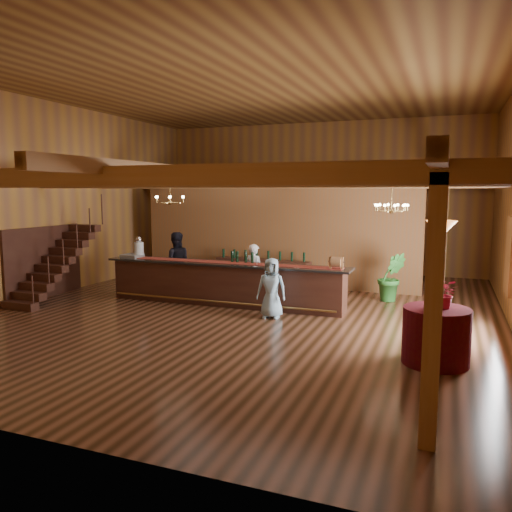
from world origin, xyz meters
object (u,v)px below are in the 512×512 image
(guest, at_px, (271,288))
(pendant_lamp, at_px, (441,226))
(bartender, at_px, (254,273))
(tasting_bar, at_px, (224,283))
(staff_second, at_px, (176,263))
(round_table, at_px, (436,336))
(beverage_dispenser, at_px, (139,247))
(chandelier_right, at_px, (391,207))
(raffle_drum, at_px, (336,262))
(backbar_shelf, at_px, (263,273))
(floor_plant, at_px, (391,277))
(chandelier_left, at_px, (170,199))

(guest, bearing_deg, pendant_lamp, -33.00)
(pendant_lamp, height_order, bartender, pendant_lamp)
(tasting_bar, bearing_deg, staff_second, 155.67)
(round_table, relative_size, staff_second, 0.63)
(beverage_dispenser, relative_size, chandelier_right, 0.75)
(round_table, height_order, bartender, bartender)
(beverage_dispenser, bearing_deg, tasting_bar, -0.86)
(raffle_drum, height_order, pendant_lamp, pendant_lamp)
(backbar_shelf, relative_size, guest, 2.15)
(round_table, xyz_separation_m, pendant_lamp, (0.00, 0.00, 1.91))
(raffle_drum, relative_size, backbar_shelf, 0.11)
(pendant_lamp, bearing_deg, bartender, 143.67)
(beverage_dispenser, bearing_deg, round_table, -19.74)
(bartender, height_order, guest, bartender)
(beverage_dispenser, xyz_separation_m, guest, (4.30, -0.93, -0.69))
(tasting_bar, relative_size, backbar_shelf, 2.18)
(staff_second, xyz_separation_m, floor_plant, (6.05, 1.11, -0.23))
(chandelier_right, relative_size, guest, 0.56)
(round_table, xyz_separation_m, bartender, (-4.77, 3.51, 0.29))
(backbar_shelf, xyz_separation_m, bartender, (0.48, -1.97, 0.35))
(raffle_drum, distance_m, round_table, 3.75)
(bartender, distance_m, staff_second, 2.56)
(chandelier_left, relative_size, guest, 0.56)
(beverage_dispenser, distance_m, pendant_lamp, 8.57)
(floor_plant, bearing_deg, pendant_lamp, -75.25)
(tasting_bar, distance_m, pendant_lamp, 6.33)
(raffle_drum, relative_size, chandelier_right, 0.43)
(guest, bearing_deg, floor_plant, 44.27)
(chandelier_left, height_order, chandelier_right, same)
(round_table, relative_size, chandelier_right, 1.43)
(floor_plant, bearing_deg, staff_second, -169.58)
(beverage_dispenser, distance_m, raffle_drum, 5.65)
(chandelier_left, distance_m, chandelier_right, 5.54)
(beverage_dispenser, relative_size, guest, 0.42)
(round_table, height_order, chandelier_right, chandelier_right)
(round_table, bearing_deg, raffle_drum, 130.20)
(chandelier_left, xyz_separation_m, bartender, (1.77, 1.35, -2.00))
(tasting_bar, distance_m, raffle_drum, 3.07)
(backbar_shelf, relative_size, chandelier_left, 3.85)
(guest, height_order, floor_plant, guest)
(tasting_bar, relative_size, round_table, 5.89)
(tasting_bar, bearing_deg, chandelier_left, -150.58)
(bartender, relative_size, guest, 1.10)
(chandelier_left, distance_m, staff_second, 2.57)
(staff_second, height_order, floor_plant, staff_second)
(chandelier_left, bearing_deg, floor_plant, 26.87)
(round_table, bearing_deg, bartender, 143.67)
(guest, bearing_deg, bartender, 118.55)
(chandelier_right, bearing_deg, raffle_drum, -141.94)
(chandelier_right, height_order, bartender, chandelier_right)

